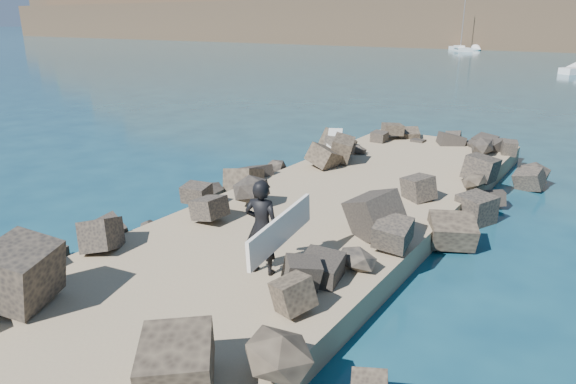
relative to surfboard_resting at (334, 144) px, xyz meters
name	(u,v)px	position (x,y,z in m)	size (l,w,h in m)	color
ground	(309,236)	(2.46, -5.71, -1.04)	(800.00, 800.00, 0.00)	#0F384C
jetty	(264,253)	(2.46, -7.71, -0.74)	(6.00, 26.00, 0.60)	#8C7759
riprap_left	(187,213)	(-0.44, -7.21, -0.54)	(2.60, 22.00, 1.00)	black
riprap_right	(391,270)	(5.36, -7.21, -0.54)	(2.60, 22.00, 1.00)	black
surfboard_resting	(334,144)	(0.00, 0.00, 0.00)	(0.53, 2.12, 0.07)	silver
surfer_with_board	(265,228)	(3.41, -8.92, 0.54)	(1.01, 2.38, 1.93)	black
sailboat_e	(460,49)	(-18.76, 80.15, -0.69)	(5.99, 7.62, 9.58)	silver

